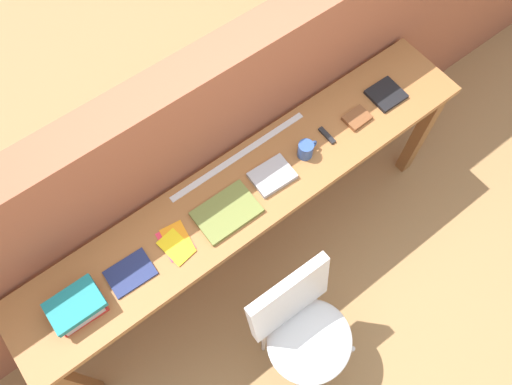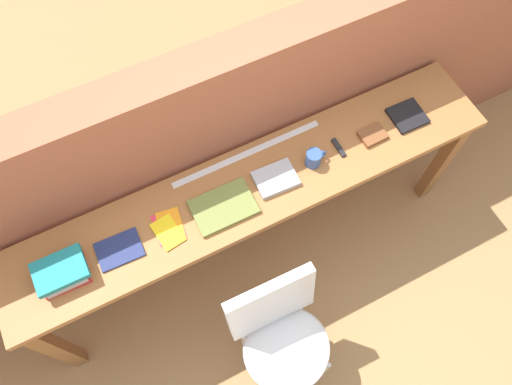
# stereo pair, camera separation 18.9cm
# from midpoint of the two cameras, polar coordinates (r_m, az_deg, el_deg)

# --- Properties ---
(ground_plane) EXTENTS (40.00, 40.00, 0.00)m
(ground_plane) POSITION_cam_midpoint_polar(r_m,az_deg,el_deg) (3.13, 1.08, -10.62)
(ground_plane) COLOR #9E7547
(brick_wall_back) EXTENTS (6.00, 0.20, 1.45)m
(brick_wall_back) POSITION_cam_midpoint_polar(r_m,az_deg,el_deg) (2.67, -7.14, 4.18)
(brick_wall_back) COLOR #935138
(brick_wall_back) RESTS_ON ground
(sideboard) EXTENTS (2.50, 0.44, 0.88)m
(sideboard) POSITION_cam_midpoint_polar(r_m,az_deg,el_deg) (2.52, -2.84, -0.95)
(sideboard) COLOR #996033
(sideboard) RESTS_ON ground
(chair_white_moulded) EXTENTS (0.45, 0.46, 0.89)m
(chair_white_moulded) POSITION_cam_midpoint_polar(r_m,az_deg,el_deg) (2.54, 3.13, -15.25)
(chair_white_moulded) COLOR silver
(chair_white_moulded) RESTS_ON ground
(book_stack_leftmost) EXTENTS (0.23, 0.17, 0.09)m
(book_stack_leftmost) POSITION_cam_midpoint_polar(r_m,az_deg,el_deg) (2.31, -22.10, -12.16)
(book_stack_leftmost) COLOR red
(book_stack_leftmost) RESTS_ON sideboard
(magazine_cycling) EXTENTS (0.21, 0.15, 0.01)m
(magazine_cycling) POSITION_cam_midpoint_polar(r_m,az_deg,el_deg) (2.32, -16.47, -9.02)
(magazine_cycling) COLOR navy
(magazine_cycling) RESTS_ON sideboard
(pamphlet_pile_colourful) EXTENTS (0.15, 0.20, 0.01)m
(pamphlet_pile_colourful) POSITION_cam_midpoint_polar(r_m,az_deg,el_deg) (2.32, -11.42, -5.83)
(pamphlet_pile_colourful) COLOR #E5334C
(pamphlet_pile_colourful) RESTS_ON sideboard
(book_open_centre) EXTENTS (0.30, 0.20, 0.02)m
(book_open_centre) POSITION_cam_midpoint_polar(r_m,az_deg,el_deg) (2.33, -5.69, -2.45)
(book_open_centre) COLOR olive
(book_open_centre) RESTS_ON sideboard
(book_grey_hardcover) EXTENTS (0.21, 0.16, 0.03)m
(book_grey_hardcover) POSITION_cam_midpoint_polar(r_m,az_deg,el_deg) (2.40, -0.38, 1.75)
(book_grey_hardcover) COLOR #9E9EA3
(book_grey_hardcover) RESTS_ON sideboard
(mug) EXTENTS (0.11, 0.08, 0.09)m
(mug) POSITION_cam_midpoint_polar(r_m,az_deg,el_deg) (2.44, 3.53, 4.75)
(mug) COLOR #2D4C8C
(mug) RESTS_ON sideboard
(multitool_folded) EXTENTS (0.03, 0.11, 0.02)m
(multitool_folded) POSITION_cam_midpoint_polar(r_m,az_deg,el_deg) (2.54, 6.00, 6.34)
(multitool_folded) COLOR black
(multitool_folded) RESTS_ON sideboard
(leather_journal_brown) EXTENTS (0.13, 0.10, 0.02)m
(leather_journal_brown) POSITION_cam_midpoint_polar(r_m,az_deg,el_deg) (2.61, 9.44, 8.23)
(leather_journal_brown) COLOR brown
(leather_journal_brown) RESTS_ON sideboard
(book_repair_rightmost) EXTENTS (0.17, 0.17, 0.02)m
(book_repair_rightmost) POSITION_cam_midpoint_polar(r_m,az_deg,el_deg) (2.73, 12.71, 10.74)
(book_repair_rightmost) COLOR black
(book_repair_rightmost) RESTS_ON sideboard
(ruler_metal_back_edge) EXTENTS (0.80, 0.03, 0.00)m
(ruler_metal_back_edge) POSITION_cam_midpoint_polar(r_m,az_deg,el_deg) (2.48, -4.15, 4.06)
(ruler_metal_back_edge) COLOR silver
(ruler_metal_back_edge) RESTS_ON sideboard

